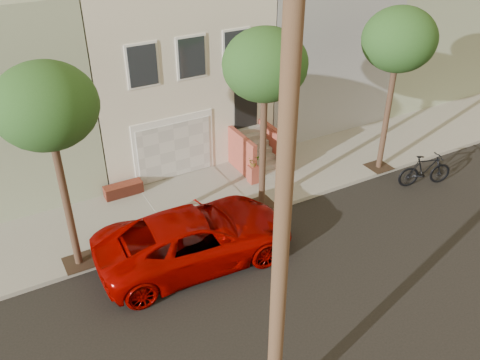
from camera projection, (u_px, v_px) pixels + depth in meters
ground at (301, 283)px, 15.09m from camera, size 90.00×90.00×0.00m
sidewalk at (218, 194)px, 19.03m from camera, size 40.00×3.70×0.15m
house_row at (153, 56)px, 21.51m from camera, size 33.10×11.70×7.00m
tree_left at (46, 108)px, 12.96m from camera, size 2.70×2.57×6.30m
tree_mid at (265, 66)px, 15.65m from camera, size 2.70×2.57×6.30m
tree_right at (399, 41)px, 17.92m from camera, size 2.70×2.57×6.30m
pickup_truck at (196, 237)px, 15.57m from camera, size 6.20×3.10×1.68m
motorcycle at (425, 170)px, 19.41m from camera, size 2.22×1.20×1.29m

